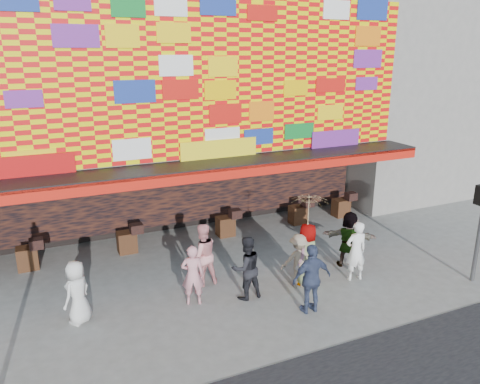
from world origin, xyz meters
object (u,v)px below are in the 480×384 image
Objects in this scene: ped_h at (356,251)px; ped_i at (202,254)px; ped_d at (299,260)px; ped_e at (312,279)px; parasol at (309,212)px; ped_a at (77,292)px; ped_f at (349,239)px; ped_c at (246,268)px; ped_g at (307,255)px; ped_b at (193,275)px.

ped_h is 0.98× the size of ped_i.
ped_d is 0.85× the size of ped_e.
ped_i is at bearing 155.74° from parasol.
ped_a is 0.92× the size of ped_f.
ped_d is at bearing 176.13° from ped_c.
parasol is at bearing 176.14° from ped_c.
ped_i is (-2.00, 2.51, -0.01)m from ped_e.
ped_f is at bearing -149.31° from ped_d.
ped_i is at bearing -50.65° from ped_e.
parasol is (2.69, -1.21, 1.27)m from ped_i.
parasol is (0.00, 0.00, 1.27)m from ped_g.
parasol is at bearing 130.19° from ped_a.
ped_a is 7.58m from ped_h.
ped_f is (7.89, -0.12, 0.07)m from ped_a.
ped_h is (3.31, -0.33, 0.01)m from ped_c.
parasol is at bearing -6.26° from ped_h.
ped_g is 0.95× the size of parasol.
ped_b is at bearing 11.93° from ped_d.
ped_i is at bearing -13.72° from ped_h.
ped_b is at bearing 55.19° from ped_i.
ped_a is at bearing 174.37° from parasol.
ped_b is (2.82, -0.31, 0.02)m from ped_a.
ped_d is 1.42m from parasol.
ped_c is 1.77m from ped_e.
ped_b reaches higher than ped_d.
ped_h is at bearing -154.47° from ped_e.
ped_h is (-0.37, -0.82, 0.01)m from ped_f.
ped_b is 0.91× the size of ped_g.
ped_e is 2.32m from ped_h.
ped_a is 5.87m from ped_d.
ped_b reaches higher than ped_a.
ped_a is 7.90m from ped_f.
ped_h reaches higher than ped_f.
parasol is at bearing -116.96° from ped_e.
parasol reaches higher than ped_c.
ped_f reaches higher than ped_a.
ped_f is (5.08, 0.19, 0.06)m from ped_b.
parasol is (-1.42, 0.33, 1.29)m from ped_h.
ped_d is 0.29m from ped_g.
ped_c is at bearing 121.58° from ped_i.
ped_c is 1.45m from ped_i.
ped_g is at bearing -162.49° from ped_d.
ped_f is at bearing 162.29° from ped_g.
ped_a is 3.47m from ped_i.
ped_e is 1.94m from parasol.
ped_a is 0.85× the size of parasol.
ped_c is 3.33m from ped_h.
ped_b is 3.03m from ped_d.
ped_e is at bearing 72.28° from ped_f.
ped_g reaches higher than ped_h.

